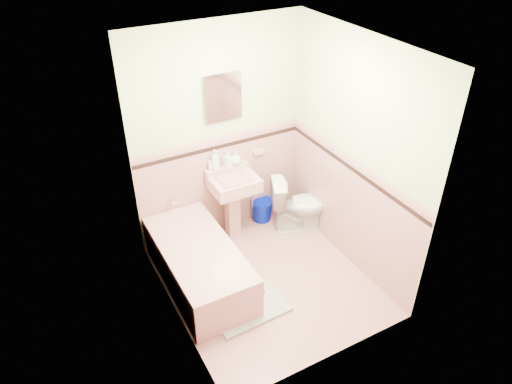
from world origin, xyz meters
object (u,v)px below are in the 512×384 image
medicine_cabinet (223,97)px  shoe (257,294)px  soap_bottle_right (235,158)px  bucket (262,210)px  bathtub (199,266)px  sink (235,208)px  soap_bottle_mid (227,159)px  soap_bottle_left (215,160)px  toilet (300,205)px

medicine_cabinet → shoe: size_ratio=3.05×
medicine_cabinet → soap_bottle_right: bearing=-15.0°
medicine_cabinet → bucket: medicine_cabinet is taller
soap_bottle_right → shoe: 1.54m
bathtub → sink: size_ratio=1.83×
soap_bottle_mid → shoe: (-0.27, -1.20, -0.91)m
soap_bottle_left → toilet: soap_bottle_left is taller
medicine_cabinet → sink: bearing=-90.0°
sink → soap_bottle_mid: bearing=86.0°
bathtub → bucket: (1.12, 0.67, -0.09)m
sink → shoe: sink is taller
bucket → toilet: bearing=-49.9°
bucket → shoe: (-0.70, -1.16, -0.08)m
sink → shoe: 1.11m
bucket → medicine_cabinet: bearing=171.5°
sink → soap_bottle_mid: size_ratio=4.50×
soap_bottle_left → medicine_cabinet: bearing=12.5°
bathtub → toilet: (1.43, 0.31, 0.12)m
medicine_cabinet → toilet: (0.75, -0.43, -1.36)m
medicine_cabinet → shoe: (-0.26, -1.23, -1.64)m
soap_bottle_right → soap_bottle_left: bearing=180.0°
soap_bottle_mid → bucket: bearing=-4.8°
soap_bottle_left → bucket: (0.58, -0.04, -0.86)m
sink → toilet: bearing=-16.6°
bucket → soap_bottle_right: bearing=173.7°
soap_bottle_left → soap_bottle_right: (0.25, 0.00, -0.04)m
bathtub → toilet: 1.47m
bathtub → medicine_cabinet: size_ratio=3.35×
bathtub → bucket: bathtub is taller
soap_bottle_right → bathtub: bearing=-138.1°
shoe → medicine_cabinet: bearing=60.0°
shoe → soap_bottle_right: bearing=54.7°
medicine_cabinet → bucket: size_ratio=1.62×
bucket → bathtub: bearing=-149.1°
soap_bottle_mid → soap_bottle_right: soap_bottle_mid is taller
sink → medicine_cabinet: 1.31m
bathtub → soap_bottle_left: soap_bottle_left is taller
sink → medicine_cabinet: medicine_cabinet is taller
toilet → shoe: (-1.01, -0.80, -0.28)m
sink → medicine_cabinet: size_ratio=1.83×
toilet → shoe: bearing=151.1°
bathtub → shoe: bearing=-49.2°
soap_bottle_mid → soap_bottle_right: (0.10, 0.00, -0.01)m
bathtub → soap_bottle_right: size_ratio=9.32×
medicine_cabinet → soap_bottle_mid: size_ratio=2.46×
soap_bottle_right → sink: bearing=-121.9°
shoe → bathtub: bearing=112.5°
sink → toilet: sink is taller
bathtub → sink: bearing=37.9°
medicine_cabinet → bucket: (0.44, -0.07, -1.56)m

